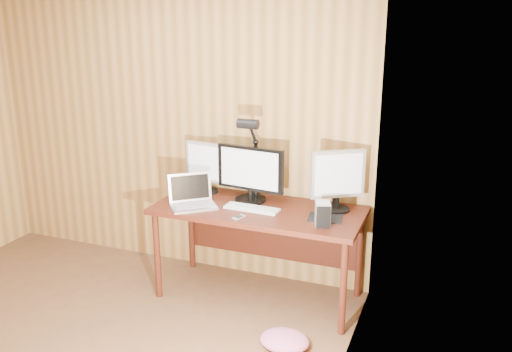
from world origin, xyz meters
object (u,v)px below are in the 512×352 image
Objects in this scene: monitor_center at (250,173)px; hard_drive at (323,214)px; keyboard at (252,208)px; mouse at (325,215)px; desk at (262,220)px; monitor_right at (338,178)px; monitor_left at (207,166)px; speaker at (336,197)px; laptop at (192,198)px; phone at (239,217)px; desk_lamp at (252,146)px.

hard_drive is (0.66, -0.30, -0.15)m from monitor_center.
mouse is (0.56, 0.02, 0.01)m from keyboard.
monitor_right is (0.57, 0.09, 0.38)m from desk.
monitor_left is 3.43× the size of speaker.
laptop is 3.93× the size of phone.
desk_lamp is at bearing 145.25° from mouse.
hard_drive reaches higher than speaker.
laptop is at bearing 167.05° from mouse.
phone is at bearing -75.75° from desk_lamp.
hard_drive reaches higher than phone.
monitor_left is 1.08m from speaker.
monitor_center reaches higher than laptop.
monitor_left reaches higher than keyboard.
laptop is (-0.38, -0.27, -0.17)m from monitor_center.
monitor_right is at bearing 66.31° from hard_drive.
desk_lamp is (-0.65, 0.19, 0.42)m from mouse.
keyboard is at bearing 165.59° from monitor_right.
laptop is (-0.50, -0.20, 0.18)m from desk.
monitor_left is at bearing 166.14° from desk.
monitor_right is at bearing 8.76° from monitor_center.
speaker reaches higher than keyboard.
keyboard is at bearing -18.96° from monitor_left.
speaker is 0.76m from desk_lamp.
keyboard is 0.59m from hard_drive.
phone is (-0.60, -0.09, -0.08)m from hard_drive.
keyboard is 0.49m from desk_lamp.
keyboard is at bearing -29.75° from laptop.
hard_drive is at bearing -17.42° from monitor_center.
speaker reaches higher than desk.
laptop is at bearing 161.56° from monitor_right.
speaker is at bearing 19.25° from monitor_center.
monitor_left is 3.71× the size of mouse.
keyboard is 2.46× the size of hard_drive.
laptop reaches higher than speaker.
mouse is (0.65, -0.16, -0.21)m from monitor_center.
hard_drive is 0.61m from phone.
mouse reaches higher than keyboard.
monitor_center reaches higher than keyboard.
monitor_center is at bearing 116.94° from keyboard.
monitor_right is 1.13m from laptop.
phone is (0.06, -0.39, -0.22)m from monitor_center.
hard_drive is (-0.03, -0.32, -0.17)m from monitor_right.
speaker is (0.00, 0.31, 0.04)m from mouse.
monitor_left is 0.69m from phone.
speaker is at bearing 16.43° from desk_lamp.
mouse is 0.79m from desk_lamp.
phone is (-0.06, -0.32, 0.13)m from desk.
desk_lamp reaches higher than monitor_center.
mouse is 0.93× the size of speaker.
mouse is (1.06, -0.23, -0.20)m from monitor_left.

